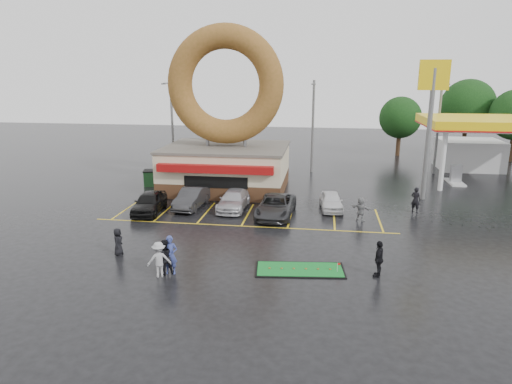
# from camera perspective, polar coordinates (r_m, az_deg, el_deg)

# --- Properties ---
(ground) EXTENTS (120.00, 120.00, 0.00)m
(ground) POSITION_cam_1_polar(r_m,az_deg,el_deg) (26.59, -3.14, -6.62)
(ground) COLOR black
(ground) RESTS_ON ground
(donut_shop) EXTENTS (10.20, 8.70, 13.50)m
(donut_shop) POSITION_cam_1_polar(r_m,az_deg,el_deg) (38.44, -3.79, 6.89)
(donut_shop) COLOR #472B19
(donut_shop) RESTS_ON ground
(gas_station) EXTENTS (12.30, 13.65, 5.90)m
(gas_station) POSITION_cam_1_polar(r_m,az_deg,el_deg) (47.98, 26.65, 5.99)
(gas_station) COLOR silver
(gas_station) RESTS_ON ground
(shell_sign) EXTENTS (2.20, 0.36, 10.60)m
(shell_sign) POSITION_cam_1_polar(r_m,az_deg,el_deg) (37.19, 21.08, 10.21)
(shell_sign) COLOR slate
(shell_sign) RESTS_ON ground
(streetlight_left) EXTENTS (0.40, 2.21, 9.00)m
(streetlight_left) POSITION_cam_1_polar(r_m,az_deg,el_deg) (46.92, -10.46, 8.47)
(streetlight_left) COLOR slate
(streetlight_left) RESTS_ON ground
(streetlight_mid) EXTENTS (0.40, 2.21, 9.00)m
(streetlight_mid) POSITION_cam_1_polar(r_m,az_deg,el_deg) (45.45, 7.11, 8.40)
(streetlight_mid) COLOR slate
(streetlight_mid) RESTS_ON ground
(streetlight_right) EXTENTS (0.40, 2.21, 9.00)m
(streetlight_right) POSITION_cam_1_polar(r_m,az_deg,el_deg) (47.71, 21.84, 7.77)
(streetlight_right) COLOR slate
(streetlight_right) RESTS_ON ground
(tree_far_c) EXTENTS (6.30, 6.30, 9.00)m
(tree_far_c) POSITION_cam_1_polar(r_m,az_deg,el_deg) (60.80, 24.96, 9.72)
(tree_far_c) COLOR #332114
(tree_far_c) RESTS_ON ground
(tree_far_d) EXTENTS (4.90, 4.90, 7.00)m
(tree_far_d) POSITION_cam_1_polar(r_m,az_deg,el_deg) (57.20, 17.59, 8.85)
(tree_far_d) COLOR #332114
(tree_far_d) RESTS_ON ground
(car_black) EXTENTS (2.15, 4.56, 1.51)m
(car_black) POSITION_cam_1_polar(r_m,az_deg,el_deg) (33.22, -13.18, -1.25)
(car_black) COLOR black
(car_black) RESTS_ON ground
(car_dgrey) EXTENTS (1.87, 4.53, 1.46)m
(car_dgrey) POSITION_cam_1_polar(r_m,az_deg,el_deg) (33.88, -8.04, -0.74)
(car_dgrey) COLOR #29282B
(car_dgrey) RESTS_ON ground
(car_silver) EXTENTS (1.99, 4.68, 1.35)m
(car_silver) POSITION_cam_1_polar(r_m,az_deg,el_deg) (33.27, -2.80, -0.99)
(car_silver) COLOR #B0AFB5
(car_silver) RESTS_ON ground
(car_grey) EXTENTS (2.67, 5.30, 1.44)m
(car_grey) POSITION_cam_1_polar(r_m,az_deg,el_deg) (31.59, 2.47, -1.76)
(car_grey) COLOR #2C2D2F
(car_grey) RESTS_ON ground
(car_white) EXTENTS (1.85, 3.91, 1.29)m
(car_white) POSITION_cam_1_polar(r_m,az_deg,el_deg) (33.50, 9.37, -1.12)
(car_white) COLOR silver
(car_white) RESTS_ON ground
(person_blue) EXTENTS (0.75, 0.53, 1.95)m
(person_blue) POSITION_cam_1_polar(r_m,az_deg,el_deg) (22.99, -10.66, -7.74)
(person_blue) COLOR navy
(person_blue) RESTS_ON ground
(person_blackjkt) EXTENTS (1.10, 1.05, 1.80)m
(person_blackjkt) POSITION_cam_1_polar(r_m,az_deg,el_deg) (23.01, -11.38, -7.96)
(person_blackjkt) COLOR black
(person_blackjkt) RESTS_ON ground
(person_hoodie) EXTENTS (1.32, 1.06, 1.78)m
(person_hoodie) POSITION_cam_1_polar(r_m,az_deg,el_deg) (22.78, -12.02, -8.26)
(person_hoodie) COLOR #9C9C9F
(person_hoodie) RESTS_ON ground
(person_bystander) EXTENTS (0.61, 0.82, 1.53)m
(person_bystander) POSITION_cam_1_polar(r_m,az_deg,el_deg) (25.99, -16.86, -5.96)
(person_bystander) COLOR black
(person_bystander) RESTS_ON ground
(person_cameraman) EXTENTS (0.77, 1.16, 1.83)m
(person_cameraman) POSITION_cam_1_polar(r_m,az_deg,el_deg) (23.10, 15.12, -8.06)
(person_cameraman) COLOR black
(person_cameraman) RESTS_ON ground
(person_walker_near) EXTENTS (1.56, 1.18, 1.64)m
(person_walker_near) POSITION_cam_1_polar(r_m,az_deg,el_deg) (31.27, 12.96, -2.10)
(person_walker_near) COLOR gray
(person_walker_near) RESTS_ON ground
(person_walker_far) EXTENTS (0.80, 0.73, 1.84)m
(person_walker_far) POSITION_cam_1_polar(r_m,az_deg,el_deg) (34.26, 19.33, -0.93)
(person_walker_far) COLOR black
(person_walker_far) RESTS_ON ground
(dumpster) EXTENTS (2.04, 1.61, 1.30)m
(dumpster) POSITION_cam_1_polar(r_m,az_deg,el_deg) (41.19, -12.53, 1.69)
(dumpster) COLOR #1A4520
(dumpster) RESTS_ON ground
(putting_green) EXTENTS (4.65, 2.39, 0.56)m
(putting_green) POSITION_cam_1_polar(r_m,az_deg,el_deg) (23.41, 5.50, -9.62)
(putting_green) COLOR black
(putting_green) RESTS_ON ground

